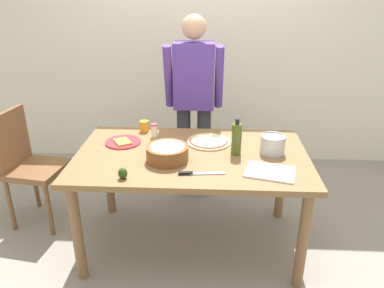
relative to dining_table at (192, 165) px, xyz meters
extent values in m
plane|color=gray|center=(0.00, 0.00, -0.67)|extent=(8.00, 8.00, 0.00)
cube|color=silver|center=(0.00, 1.60, 0.63)|extent=(5.60, 0.10, 2.60)
cube|color=brown|center=(0.00, 0.00, 0.07)|extent=(1.60, 0.96, 0.04)
cylinder|color=brown|center=(-0.72, -0.40, -0.31)|extent=(0.07, 0.07, 0.72)
cylinder|color=brown|center=(0.72, -0.40, -0.31)|extent=(0.07, 0.07, 0.72)
cylinder|color=brown|center=(-0.72, 0.40, -0.31)|extent=(0.07, 0.07, 0.72)
cylinder|color=brown|center=(0.72, 0.40, -0.31)|extent=(0.07, 0.07, 0.72)
cylinder|color=#2D2D38|center=(-0.11, 0.76, -0.24)|extent=(0.12, 0.12, 0.85)
cylinder|color=#2D2D38|center=(0.07, 0.76, -0.24)|extent=(0.12, 0.12, 0.85)
cube|color=#56389E|center=(-0.02, 0.76, 0.46)|extent=(0.34, 0.20, 0.55)
cylinder|color=#56389E|center=(-0.23, 0.71, 0.46)|extent=(0.07, 0.21, 0.55)
cylinder|color=#56389E|center=(0.19, 0.71, 0.46)|extent=(0.07, 0.21, 0.55)
sphere|color=tan|center=(-0.02, 0.76, 0.85)|extent=(0.20, 0.20, 0.20)
cube|color=brown|center=(-1.25, 0.24, -0.19)|extent=(0.46, 0.46, 0.05)
cube|color=brown|center=(-1.43, 0.27, 0.06)|extent=(0.10, 0.38, 0.45)
cylinder|color=brown|center=(-1.11, 0.05, -0.44)|extent=(0.04, 0.04, 0.45)
cylinder|color=brown|center=(-1.06, 0.39, -0.44)|extent=(0.04, 0.04, 0.45)
cylinder|color=brown|center=(-1.44, 0.10, -0.44)|extent=(0.04, 0.04, 0.45)
cylinder|color=brown|center=(-1.39, 0.44, -0.44)|extent=(0.04, 0.04, 0.45)
cylinder|color=beige|center=(0.12, 0.20, 0.10)|extent=(0.32, 0.32, 0.01)
cylinder|color=#B22D1E|center=(0.12, 0.20, 0.10)|extent=(0.28, 0.28, 0.00)
cylinder|color=beige|center=(0.12, 0.20, 0.11)|extent=(0.26, 0.26, 0.00)
cylinder|color=red|center=(-0.51, 0.16, 0.10)|extent=(0.26, 0.26, 0.01)
cube|color=#CC8438|center=(-0.51, 0.14, 0.11)|extent=(0.16, 0.17, 0.01)
cylinder|color=brown|center=(-0.16, -0.11, 0.14)|extent=(0.28, 0.28, 0.10)
ellipsoid|color=beige|center=(-0.16, -0.11, 0.18)|extent=(0.25, 0.25, 0.05)
cylinder|color=#47561E|center=(0.30, 0.01, 0.20)|extent=(0.07, 0.07, 0.22)
cylinder|color=black|center=(0.30, 0.01, 0.33)|extent=(0.03, 0.03, 0.04)
cylinder|color=#B7B7BC|center=(0.56, 0.04, 0.15)|extent=(0.17, 0.17, 0.12)
torus|color=#A5A5AD|center=(0.56, 0.04, 0.21)|extent=(0.17, 0.17, 0.01)
cylinder|color=orange|center=(-0.40, 0.40, 0.13)|extent=(0.07, 0.07, 0.08)
cylinder|color=white|center=(-0.30, 0.29, 0.14)|extent=(0.04, 0.04, 0.09)
cylinder|color=#D84C66|center=(-0.30, 0.29, 0.19)|extent=(0.04, 0.04, 0.02)
cube|color=white|center=(0.50, -0.26, 0.10)|extent=(0.35, 0.29, 0.01)
cube|color=silver|center=(0.11, -0.29, 0.09)|extent=(0.22, 0.05, 0.01)
cube|color=black|center=(-0.02, -0.31, 0.10)|extent=(0.09, 0.03, 0.02)
ellipsoid|color=#2D4219|center=(-0.40, -0.38, 0.13)|extent=(0.06, 0.06, 0.07)
camera|label=1|loc=(0.12, -2.36, 1.19)|focal=35.24mm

